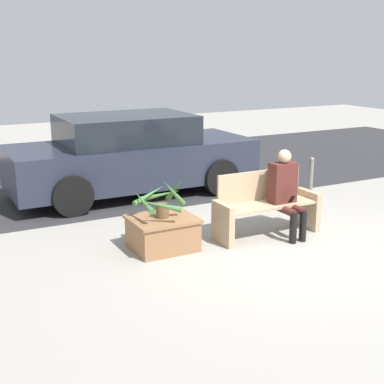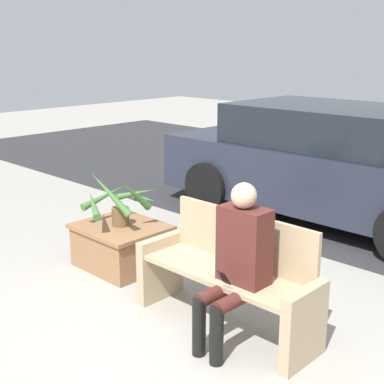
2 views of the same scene
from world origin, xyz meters
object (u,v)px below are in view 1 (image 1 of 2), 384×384
Objects in this scene: person_seated at (286,189)px; bollard_post at (311,174)px; bench at (265,206)px; parked_car at (131,155)px; potted_plant at (161,199)px; planter_box at (163,232)px.

person_seated is 1.85× the size of bollard_post.
bollard_post is (2.19, 1.59, -0.08)m from bench.
bollard_post is at bearing 41.81° from person_seated.
bench is 3.25m from parked_car.
person_seated is at bearing -37.55° from bench.
bench is 1.64m from potted_plant.
bollard_post is (3.79, 1.43, 0.12)m from planter_box.
bench is at bearing -144.08° from bollard_post.
parked_car reaches higher than planter_box.
potted_plant is at bearing -103.79° from parked_car.
bollard_post is at bearing -26.35° from parked_car.
bench is at bearing -5.63° from planter_box.
planter_box is at bearing -159.29° from bollard_post.
planter_box is 1.27× the size of bollard_post.
potted_plant is at bearing 173.94° from bench.
bench reaches higher than planter_box.
bench is 0.35× the size of parked_car.
bench is 2.71m from bollard_post.
person_seated reaches higher than bench.
planter_box is 0.46m from potted_plant.
parked_car reaches higher than potted_plant.
planter_box is 4.05m from bollard_post.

